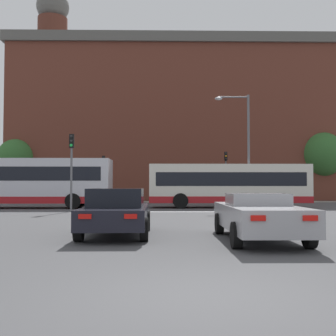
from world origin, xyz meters
TOP-DOWN VIEW (x-y plane):
  - ground_plane at (0.00, 0.00)m, footprint 400.00×400.00m
  - stop_line_strip at (0.00, 18.31)m, footprint 8.26×0.30m
  - far_pavement at (0.00, 32.93)m, footprint 69.18×2.50m
  - brick_civic_building at (1.88, 42.95)m, footprint 36.94×15.26m
  - car_saloon_left at (-1.92, 6.96)m, footprint 1.99×4.45m
  - car_roadster_right at (2.07, 5.81)m, footprint 1.98×4.95m
  - bus_crossing_lead at (4.01, 22.90)m, footprint 10.75×2.72m
  - bus_crossing_trailing at (-9.85, 22.51)m, footprint 11.81×2.72m
  - traffic_light_near_left at (-5.73, 18.53)m, footprint 0.26×0.31m
  - traffic_light_far_right at (5.29, 32.19)m, footprint 0.26×0.31m
  - traffic_light_far_left at (-5.75, 32.15)m, footprint 0.26×0.31m
  - street_lamp_junction at (4.83, 21.93)m, footprint 2.30×0.36m
  - pedestrian_waiting at (9.53, 33.58)m, footprint 0.30×0.44m
  - pedestrian_walking_east at (8.24, 32.39)m, footprint 0.45×0.35m
  - tree_by_building at (-11.88, 37.98)m, footprint 4.63×4.63m
  - tree_kerbside at (15.64, 36.16)m, footprint 4.26×4.26m
  - tree_distant at (-14.88, 35.82)m, footprint 3.61×3.61m

SIDE VIEW (x-z plane):
  - ground_plane at x=0.00m, z-range 0.00..0.00m
  - stop_line_strip at x=0.00m, z-range 0.00..0.01m
  - far_pavement at x=0.00m, z-range 0.00..0.01m
  - car_roadster_right at x=2.07m, z-range 0.04..1.31m
  - car_saloon_left at x=-1.92m, z-range 0.02..1.42m
  - pedestrian_walking_east at x=8.24m, z-range 0.12..1.70m
  - pedestrian_waiting at x=9.53m, z-range 0.18..2.03m
  - bus_crossing_lead at x=4.01m, z-range 0.10..3.02m
  - bus_crossing_trailing at x=-9.85m, z-range 0.12..3.38m
  - traffic_light_far_left at x=-5.75m, z-range 0.72..4.90m
  - traffic_light_near_left at x=-5.73m, z-range 0.75..5.21m
  - traffic_light_far_right at x=5.29m, z-range 0.76..5.31m
  - tree_distant at x=-14.88m, z-range 1.12..7.19m
  - street_lamp_junction at x=4.83m, z-range 0.83..8.35m
  - tree_kerbside at x=15.64m, z-range 1.17..8.03m
  - tree_by_building at x=-11.88m, z-range 1.21..8.51m
  - brick_civic_building at x=1.88m, z-range -3.57..20.78m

